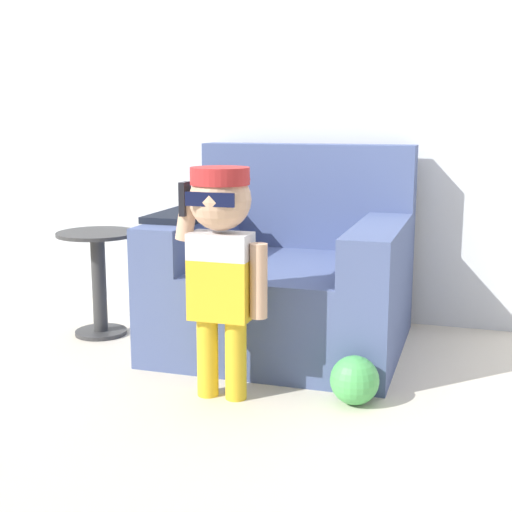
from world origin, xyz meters
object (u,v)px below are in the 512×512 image
(armchair, at_px, (287,280))
(toy_ball, at_px, (355,380))
(side_table, at_px, (99,273))
(person_child, at_px, (221,247))

(armchair, relative_size, toy_ball, 5.93)
(armchair, height_order, side_table, armchair)
(toy_ball, bearing_deg, armchair, 124.50)
(side_table, distance_m, toy_ball, 1.52)
(toy_ball, bearing_deg, person_child, -170.24)
(armchair, xyz_separation_m, side_table, (-0.96, -0.15, -0.00))
(armchair, relative_size, person_child, 1.25)
(person_child, distance_m, toy_ball, 0.74)
(armchair, height_order, person_child, armchair)
(armchair, distance_m, person_child, 0.81)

